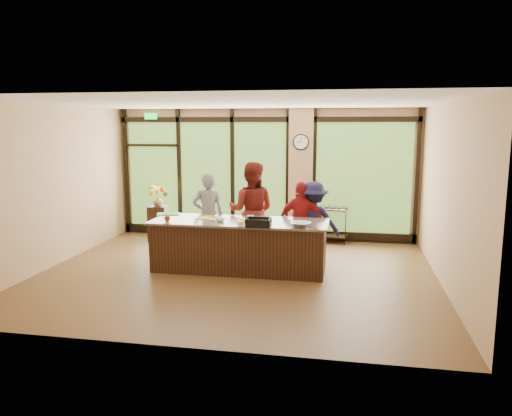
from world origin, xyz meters
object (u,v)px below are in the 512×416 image
at_px(cook_left, 208,215).
at_px(island_base, 240,246).
at_px(roasting_pan, 259,224).
at_px(flower_stand, 158,223).
at_px(bar_cart, 333,220).
at_px(cook_right, 313,222).

bearing_deg(cook_left, island_base, 118.45).
bearing_deg(island_base, roasting_pan, -46.39).
height_order(cook_left, roasting_pan, cook_left).
distance_m(roasting_pan, flower_stand, 3.70).
xyz_separation_m(flower_stand, bar_cart, (3.93, 0.52, 0.12)).
relative_size(island_base, cook_right, 1.98).
relative_size(flower_stand, bar_cart, 0.93).
bearing_deg(island_base, bar_cart, 56.84).
bearing_deg(roasting_pan, cook_left, 134.22).
height_order(island_base, flower_stand, island_base).
bearing_deg(cook_right, island_base, 25.76).
bearing_deg(island_base, flower_stand, 140.36).
relative_size(cook_right, flower_stand, 1.94).
bearing_deg(flower_stand, cook_left, -43.03).
bearing_deg(cook_left, roasting_pan, 116.86).
relative_size(roasting_pan, bar_cart, 0.48).
distance_m(cook_right, roasting_pan, 1.52).
relative_size(cook_left, cook_right, 1.10).
distance_m(roasting_pan, bar_cart, 3.16).
bearing_deg(bar_cart, roasting_pan, -101.64).
height_order(island_base, cook_right, cook_right).
distance_m(island_base, flower_stand, 3.02).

